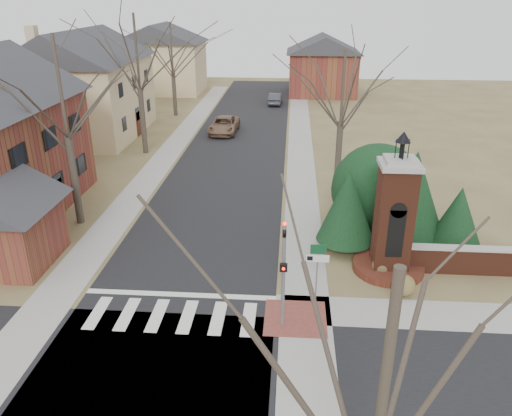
# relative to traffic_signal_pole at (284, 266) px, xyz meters

# --- Properties ---
(ground) EXTENTS (120.00, 120.00, 0.00)m
(ground) POSITION_rel_traffic_signal_pole_xyz_m (-4.30, -0.57, -2.59)
(ground) COLOR brown
(ground) RESTS_ON ground
(main_street) EXTENTS (8.00, 70.00, 0.01)m
(main_street) POSITION_rel_traffic_signal_pole_xyz_m (-4.30, 21.43, -2.58)
(main_street) COLOR black
(main_street) RESTS_ON ground
(cross_street) EXTENTS (120.00, 8.00, 0.01)m
(cross_street) POSITION_rel_traffic_signal_pole_xyz_m (-4.30, -3.57, -2.58)
(cross_street) COLOR black
(cross_street) RESTS_ON ground
(crosswalk_zone) EXTENTS (8.00, 2.20, 0.02)m
(crosswalk_zone) POSITION_rel_traffic_signal_pole_xyz_m (-4.30, 0.23, -2.58)
(crosswalk_zone) COLOR silver
(crosswalk_zone) RESTS_ON ground
(stop_bar) EXTENTS (8.00, 0.35, 0.02)m
(stop_bar) POSITION_rel_traffic_signal_pole_xyz_m (-4.30, 1.73, -2.58)
(stop_bar) COLOR silver
(stop_bar) RESTS_ON ground
(sidewalk_right_main) EXTENTS (2.00, 60.00, 0.02)m
(sidewalk_right_main) POSITION_rel_traffic_signal_pole_xyz_m (0.90, 21.43, -2.58)
(sidewalk_right_main) COLOR gray
(sidewalk_right_main) RESTS_ON ground
(sidewalk_left) EXTENTS (2.00, 60.00, 0.02)m
(sidewalk_left) POSITION_rel_traffic_signal_pole_xyz_m (-9.50, 21.43, -2.58)
(sidewalk_left) COLOR gray
(sidewalk_left) RESTS_ON ground
(curb_apron) EXTENTS (2.40, 2.40, 0.02)m
(curb_apron) POSITION_rel_traffic_signal_pole_xyz_m (0.50, 0.43, -2.57)
(curb_apron) COLOR brown
(curb_apron) RESTS_ON ground
(traffic_signal_pole) EXTENTS (0.28, 0.41, 4.50)m
(traffic_signal_pole) POSITION_rel_traffic_signal_pole_xyz_m (0.00, 0.00, 0.00)
(traffic_signal_pole) COLOR slate
(traffic_signal_pole) RESTS_ON ground
(sign_post) EXTENTS (0.90, 0.07, 2.75)m
(sign_post) POSITION_rel_traffic_signal_pole_xyz_m (1.29, 1.41, -0.64)
(sign_post) COLOR slate
(sign_post) RESTS_ON ground
(brick_gate_monument) EXTENTS (3.20, 3.20, 6.47)m
(brick_gate_monument) POSITION_rel_traffic_signal_pole_xyz_m (4.70, 4.42, -0.42)
(brick_gate_monument) COLOR #572819
(brick_gate_monument) RESTS_ON ground
(brick_garden_wall) EXTENTS (7.50, 0.50, 1.30)m
(brick_garden_wall) POSITION_rel_traffic_signal_pole_xyz_m (9.20, 4.43, -1.93)
(brick_garden_wall) COLOR #572819
(brick_garden_wall) RESTS_ON ground
(house_stucco_left) EXTENTS (9.80, 12.80, 9.28)m
(house_stucco_left) POSITION_rel_traffic_signal_pole_xyz_m (-17.80, 26.42, 2.01)
(house_stucco_left) COLOR #D3B38C
(house_stucco_left) RESTS_ON ground
(garage_left) EXTENTS (4.80, 4.80, 4.29)m
(garage_left) POSITION_rel_traffic_signal_pole_xyz_m (-12.82, 3.92, -0.35)
(garage_left) COLOR brown
(garage_left) RESTS_ON ground
(house_distant_left) EXTENTS (10.80, 8.80, 8.53)m
(house_distant_left) POSITION_rel_traffic_signal_pole_xyz_m (-16.31, 47.42, 1.66)
(house_distant_left) COLOR #D3B38C
(house_distant_left) RESTS_ON ground
(house_distant_right) EXTENTS (8.80, 8.80, 7.30)m
(house_distant_right) POSITION_rel_traffic_signal_pole_xyz_m (3.69, 47.42, 1.06)
(house_distant_right) COLOR brown
(house_distant_right) RESTS_ON ground
(evergreen_near) EXTENTS (2.80, 2.80, 4.10)m
(evergreen_near) POSITION_rel_traffic_signal_pole_xyz_m (2.90, 6.43, -0.29)
(evergreen_near) COLOR #473D33
(evergreen_near) RESTS_ON ground
(evergreen_mid) EXTENTS (3.40, 3.40, 4.70)m
(evergreen_mid) POSITION_rel_traffic_signal_pole_xyz_m (6.20, 7.63, 0.01)
(evergreen_mid) COLOR #473D33
(evergreen_mid) RESTS_ON ground
(evergreen_far) EXTENTS (2.40, 2.40, 3.30)m
(evergreen_far) POSITION_rel_traffic_signal_pole_xyz_m (8.20, 6.63, -0.69)
(evergreen_far) COLOR #473D33
(evergreen_far) RESTS_ON ground
(evergreen_mass) EXTENTS (4.80, 4.80, 4.80)m
(evergreen_mass) POSITION_rel_traffic_signal_pole_xyz_m (4.70, 8.93, -0.19)
(evergreen_mass) COLOR black
(evergreen_mass) RESTS_ON ground
(bare_tree_0) EXTENTS (8.05, 8.05, 11.15)m
(bare_tree_0) POSITION_rel_traffic_signal_pole_xyz_m (-11.30, 8.43, 5.11)
(bare_tree_0) COLOR #473D33
(bare_tree_0) RESTS_ON ground
(bare_tree_1) EXTENTS (8.40, 8.40, 11.64)m
(bare_tree_1) POSITION_rel_traffic_signal_pole_xyz_m (-11.30, 21.43, 5.44)
(bare_tree_1) COLOR #473D33
(bare_tree_1) RESTS_ON ground
(bare_tree_2) EXTENTS (7.35, 7.35, 10.19)m
(bare_tree_2) POSITION_rel_traffic_signal_pole_xyz_m (-11.80, 34.43, 4.44)
(bare_tree_2) COLOR #473D33
(bare_tree_2) RESTS_ON ground
(bare_tree_3) EXTENTS (7.00, 7.00, 9.70)m
(bare_tree_3) POSITION_rel_traffic_signal_pole_xyz_m (3.20, 15.43, 4.10)
(bare_tree_3) COLOR #473D33
(bare_tree_3) RESTS_ON ground
(bare_tree_4) EXTENTS (6.65, 6.65, 9.21)m
(bare_tree_4) POSITION_rel_traffic_signal_pole_xyz_m (1.70, -9.57, 3.77)
(bare_tree_4) COLOR #473D33
(bare_tree_4) RESTS_ON ground
(pickup_truck) EXTENTS (2.47, 5.12, 1.40)m
(pickup_truck) POSITION_rel_traffic_signal_pole_xyz_m (-5.90, 27.89, -1.88)
(pickup_truck) COLOR brown
(pickup_truck) RESTS_ON ground
(distant_car) EXTENTS (1.53, 3.93, 1.28)m
(distant_car) POSITION_rel_traffic_signal_pole_xyz_m (-1.78, 40.60, -1.95)
(distant_car) COLOR #393B41
(distant_car) RESTS_ON ground
(dry_shrub_left) EXTENTS (0.83, 0.83, 0.83)m
(dry_shrub_left) POSITION_rel_traffic_signal_pole_xyz_m (4.30, 4.03, -2.17)
(dry_shrub_left) COLOR brown
(dry_shrub_left) RESTS_ON ground
(dry_shrub_right) EXTENTS (0.92, 0.92, 0.92)m
(dry_shrub_right) POSITION_rel_traffic_signal_pole_xyz_m (5.00, 2.43, -2.13)
(dry_shrub_right) COLOR brown
(dry_shrub_right) RESTS_ON ground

